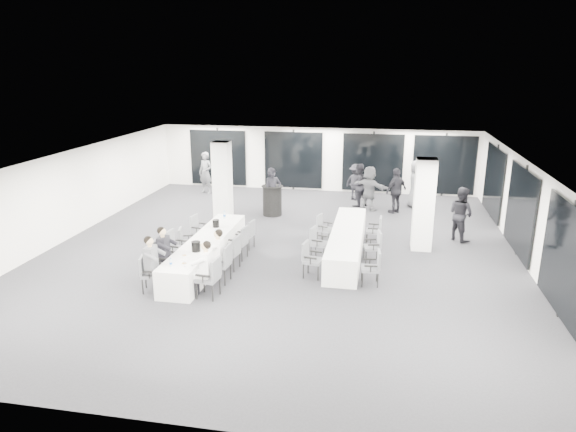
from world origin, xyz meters
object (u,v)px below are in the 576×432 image
chair_side_left_mid (317,240)px  standing_guest_d (396,188)px  chair_main_left_near (148,271)px  chair_side_right_near (373,265)px  chair_side_left_far (323,227)px  ice_bucket_far (216,223)px  chair_main_left_mid (175,246)px  standing_guest_e (416,181)px  standing_guest_h (461,210)px  standing_guest_b (358,182)px  chair_main_right_fourth (240,240)px  standing_guest_a (273,189)px  chair_main_right_mid (232,250)px  ice_bucket_near (196,246)px  banquet_table_side (347,242)px  chair_main_left_second (160,258)px  chair_main_left_far (198,228)px  chair_side_left_near (310,257)px  chair_main_right_far (248,233)px  standing_guest_g (206,170)px  cocktail_table (272,200)px  chair_main_right_second (223,261)px  standing_guest_c (356,180)px  chair_side_right_mid (375,245)px  chair_main_right_near (211,275)px  chair_side_right_far (376,229)px  standing_guest_f (369,185)px

chair_side_left_mid → standing_guest_d: bearing=168.9°
chair_main_left_near → chair_side_right_near: 5.67m
chair_side_left_far → ice_bucket_far: (-3.08, -1.40, 0.36)m
chair_main_left_mid → ice_bucket_far: (0.77, 1.37, 0.29)m
standing_guest_e → standing_guest_h: bearing=-176.7°
chair_side_left_mid → standing_guest_h: (4.29, 2.40, 0.47)m
standing_guest_h → standing_guest_b: bearing=2.9°
chair_main_left_near → standing_guest_h: (8.13, 5.47, 0.47)m
chair_main_right_fourth → standing_guest_a: size_ratio=0.47×
chair_main_right_mid → ice_bucket_near: size_ratio=3.60×
banquet_table_side → chair_main_left_second: size_ratio=4.87×
chair_main_right_mid → standing_guest_d: 7.97m
chair_side_right_near → standing_guest_e: (1.43, 7.90, 0.54)m
chair_main_left_far → chair_side_left_near: 4.30m
chair_main_right_far → chair_main_right_fourth: bearing=-169.3°
standing_guest_g → ice_bucket_far: size_ratio=9.03×
banquet_table_side → ice_bucket_near: size_ratio=18.70×
chair_main_left_near → standing_guest_e: size_ratio=0.43×
cocktail_table → standing_guest_b: bearing=30.9°
banquet_table_side → chair_main_left_near: bearing=-143.1°
chair_main_left_second → chair_side_left_near: bearing=98.6°
chair_main_left_near → chair_main_left_mid: 1.73m
chair_main_right_second → chair_main_right_fourth: chair_main_right_second is taller
cocktail_table → chair_main_left_far: (-1.61, -3.58, -0.04)m
chair_main_right_second → standing_guest_c: (2.87, 9.17, 0.27)m
chair_side_right_mid → ice_bucket_near: 5.04m
chair_main_right_second → ice_bucket_far: 2.44m
ice_bucket_near → chair_side_right_near: bearing=5.1°
standing_guest_g → chair_side_right_mid: bearing=-23.1°
standing_guest_h → chair_main_left_far: bearing=62.0°
chair_main_right_near → ice_bucket_far: bearing=22.3°
banquet_table_side → chair_side_right_near: chair_side_right_near is taller
chair_main_left_second → chair_side_left_far: size_ratio=1.16×
chair_main_left_far → standing_guest_h: 8.35m
chair_side_left_far → chair_side_right_far: chair_side_right_far is taller
chair_main_right_second → banquet_table_side: bearing=-45.3°
chair_main_right_second → chair_side_right_near: chair_main_right_second is taller
chair_main_right_near → standing_guest_d: 9.52m
banquet_table_side → standing_guest_e: size_ratio=2.36×
standing_guest_f → standing_guest_g: standing_guest_g is taller
chair_main_left_second → chair_main_left_mid: bearing=175.8°
chair_main_right_second → standing_guest_f: 8.45m
standing_guest_d → ice_bucket_near: standing_guest_d is taller
standing_guest_c → chair_side_left_mid: bearing=119.4°
standing_guest_d → chair_main_right_mid: bearing=9.6°
standing_guest_a → chair_main_left_second: bearing=-140.7°
chair_main_right_second → standing_guest_d: 8.72m
chair_main_left_second → chair_side_right_near: chair_main_left_second is taller
cocktail_table → standing_guest_e: standing_guest_e is taller
standing_guest_a → standing_guest_d: bearing=-20.9°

